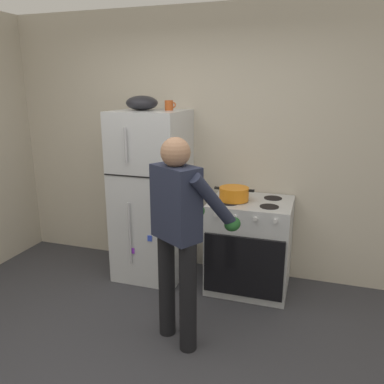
# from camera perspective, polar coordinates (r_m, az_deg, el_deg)

# --- Properties ---
(ground) EXTENTS (8.00, 8.00, 0.00)m
(ground) POSITION_cam_1_polar(r_m,az_deg,el_deg) (2.94, -10.52, -25.99)
(ground) COLOR #38383D
(kitchen_wall_back) EXTENTS (6.00, 0.10, 2.70)m
(kitchen_wall_back) POSITION_cam_1_polar(r_m,az_deg,el_deg) (4.07, 1.67, 7.09)
(kitchen_wall_back) COLOR beige
(kitchen_wall_back) RESTS_ON ground
(refrigerator) EXTENTS (0.68, 0.72, 1.71)m
(refrigerator) POSITION_cam_1_polar(r_m,az_deg,el_deg) (3.96, -5.91, -0.52)
(refrigerator) COLOR silver
(refrigerator) RESTS_ON ground
(stove_range) EXTENTS (0.76, 0.67, 0.90)m
(stove_range) POSITION_cam_1_polar(r_m,az_deg,el_deg) (3.82, 8.50, -7.79)
(stove_range) COLOR silver
(stove_range) RESTS_ON ground
(person_cook) EXTENTS (0.65, 0.70, 1.60)m
(person_cook) POSITION_cam_1_polar(r_m,az_deg,el_deg) (2.82, -1.77, -4.91)
(person_cook) COLOR black
(person_cook) RESTS_ON ground
(red_pot) EXTENTS (0.38, 0.28, 0.12)m
(red_pot) POSITION_cam_1_polar(r_m,az_deg,el_deg) (3.64, 6.23, -0.26)
(red_pot) COLOR orange
(red_pot) RESTS_ON stove_range
(coffee_mug) EXTENTS (0.11, 0.08, 0.10)m
(coffee_mug) POSITION_cam_1_polar(r_m,az_deg,el_deg) (3.80, -3.39, 12.67)
(coffee_mug) COLOR #B24C1E
(coffee_mug) RESTS_ON refrigerator
(mixing_bowl) EXTENTS (0.31, 0.31, 0.14)m
(mixing_bowl) POSITION_cam_1_polar(r_m,az_deg,el_deg) (3.85, -7.41, 12.93)
(mixing_bowl) COLOR black
(mixing_bowl) RESTS_ON refrigerator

